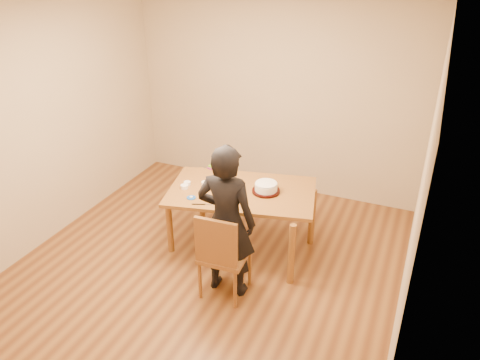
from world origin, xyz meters
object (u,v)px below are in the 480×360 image
at_px(dining_table, 242,192).
at_px(dining_chair, 225,254).
at_px(cake_plate, 266,191).
at_px(person, 226,222).
at_px(cake, 266,187).

height_order(dining_table, dining_chair, dining_table).
height_order(dining_table, cake_plate, cake_plate).
xyz_separation_m(cake_plate, person, (-0.11, -0.80, 0.04)).
bearing_deg(cake_plate, dining_table, -165.33).
relative_size(dining_table, cake_plate, 5.20).
relative_size(cake_plate, cake, 1.25).
distance_m(dining_table, cake, 0.28).
distance_m(dining_table, person, 0.75).
xyz_separation_m(dining_chair, cake_plate, (0.11, 0.84, 0.31)).
distance_m(dining_chair, cake_plate, 0.91).
relative_size(dining_chair, person, 0.28).
xyz_separation_m(cake, person, (-0.11, -0.80, -0.01)).
bearing_deg(cake, dining_table, -165.33).
bearing_deg(cake, dining_chair, -97.36).
bearing_deg(cake_plate, person, -97.77).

